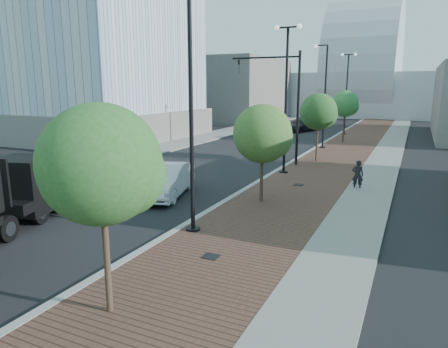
% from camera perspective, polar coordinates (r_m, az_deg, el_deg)
% --- Properties ---
extents(sidewalk, '(7.00, 140.00, 0.12)m').
position_cam_1_polar(sidewalk, '(43.76, 18.95, 4.25)').
color(sidewalk, '#4C2D23').
rests_on(sidewalk, ground).
extents(concrete_strip, '(2.40, 140.00, 0.13)m').
position_cam_1_polar(concrete_strip, '(43.55, 22.49, 3.95)').
color(concrete_strip, slate).
rests_on(concrete_strip, ground).
extents(curb, '(0.30, 140.00, 0.14)m').
position_cam_1_polar(curb, '(44.26, 14.45, 4.62)').
color(curb, gray).
rests_on(curb, ground).
extents(west_sidewalk, '(4.00, 140.00, 0.12)m').
position_cam_1_polar(west_sidewalk, '(48.37, -0.90, 5.61)').
color(west_sidewalk, slate).
rests_on(west_sidewalk, ground).
extents(white_sedan, '(3.04, 5.35, 1.67)m').
position_cam_1_polar(white_sedan, '(21.32, -8.07, -0.90)').
color(white_sedan, silver).
rests_on(white_sedan, ground).
extents(dark_car_mid, '(2.98, 5.34, 1.41)m').
position_cam_1_polar(dark_car_mid, '(45.29, 5.20, 5.93)').
color(dark_car_mid, black).
rests_on(dark_car_mid, ground).
extents(dark_car_far, '(3.73, 5.82, 1.57)m').
position_cam_1_polar(dark_car_far, '(52.82, 10.76, 6.74)').
color(dark_car_far, black).
rests_on(dark_car_far, ground).
extents(pedestrian, '(0.66, 0.47, 1.67)m').
position_cam_1_polar(pedestrian, '(23.55, 18.23, -0.14)').
color(pedestrian, black).
rests_on(pedestrian, ground).
extents(streetlight_1, '(1.44, 0.56, 9.21)m').
position_cam_1_polar(streetlight_1, '(15.27, -4.98, 7.35)').
color(streetlight_1, black).
rests_on(streetlight_1, ground).
extents(streetlight_2, '(1.72, 0.56, 9.28)m').
position_cam_1_polar(streetlight_2, '(26.27, 8.66, 10.32)').
color(streetlight_2, black).
rests_on(streetlight_2, ground).
extents(streetlight_3, '(1.44, 0.56, 9.21)m').
position_cam_1_polar(streetlight_3, '(37.95, 13.77, 9.93)').
color(streetlight_3, black).
rests_on(streetlight_3, ground).
extents(streetlight_4, '(1.72, 0.56, 9.28)m').
position_cam_1_polar(streetlight_4, '(49.73, 16.78, 10.78)').
color(streetlight_4, black).
rests_on(streetlight_4, ground).
extents(traffic_mast, '(5.09, 0.20, 8.00)m').
position_cam_1_polar(traffic_mast, '(29.40, 8.67, 10.82)').
color(traffic_mast, black).
rests_on(traffic_mast, ground).
extents(tree_0, '(2.87, 2.87, 5.28)m').
position_cam_1_polar(tree_0, '(9.83, -16.59, 1.22)').
color(tree_0, '#382619').
rests_on(tree_0, ground).
extents(tree_1, '(2.80, 2.80, 4.82)m').
position_cam_1_polar(tree_1, '(19.43, 5.56, 5.61)').
color(tree_1, '#382619').
rests_on(tree_1, ground).
extents(tree_2, '(2.71, 2.71, 5.15)m').
position_cam_1_polar(tree_2, '(30.92, 13.19, 8.48)').
color(tree_2, '#382619').
rests_on(tree_2, ground).
extents(tree_3, '(2.63, 2.63, 5.23)m').
position_cam_1_polar(tree_3, '(42.71, 16.66, 9.40)').
color(tree_3, '#382619').
rests_on(tree_3, ground).
extents(tower_podium, '(19.00, 19.00, 3.00)m').
position_cam_1_polar(tower_podium, '(47.80, -17.30, 6.72)').
color(tower_podium, '#66615C').
rests_on(tower_podium, ground).
extents(convention_center, '(50.00, 30.00, 50.00)m').
position_cam_1_polar(convention_center, '(88.74, 19.04, 11.81)').
color(convention_center, '#B2B7BD').
rests_on(convention_center, ground).
extents(commercial_block_nw, '(14.00, 20.00, 10.00)m').
position_cam_1_polar(commercial_block_nw, '(69.14, 1.20, 11.69)').
color(commercial_block_nw, '#68635D').
rests_on(commercial_block_nw, ground).
extents(utility_cover_1, '(0.50, 0.50, 0.02)m').
position_cam_1_polar(utility_cover_1, '(13.69, -1.86, -11.46)').
color(utility_cover_1, black).
rests_on(utility_cover_1, sidewalk).
extents(utility_cover_2, '(0.50, 0.50, 0.02)m').
position_cam_1_polar(utility_cover_2, '(23.53, 10.40, -1.49)').
color(utility_cover_2, black).
rests_on(utility_cover_2, sidewalk).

